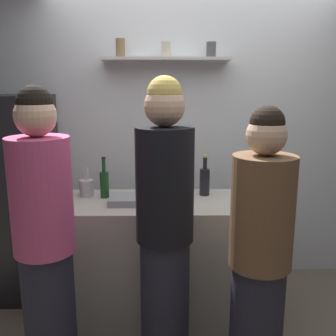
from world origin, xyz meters
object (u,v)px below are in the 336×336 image
person_blonde (165,230)px  person_pink_top (45,243)px  utensil_holder (87,188)px  water_bottle_plastic (257,178)px  refrigerator (17,198)px  wine_bottle_green_glass (104,183)px  person_brown_jacket (260,259)px  wine_bottle_dark_glass (205,180)px  baking_pan (133,200)px

person_blonde → person_pink_top: size_ratio=1.03×
utensil_holder → water_bottle_plastic: 1.34m
refrigerator → wine_bottle_green_glass: (0.76, -0.22, 0.18)m
utensil_holder → wine_bottle_green_glass: 0.16m
person_brown_jacket → wine_bottle_dark_glass: bearing=-139.5°
wine_bottle_dark_glass → person_blonde: person_blonde is taller
baking_pan → utensil_holder: 0.41m
refrigerator → person_brown_jacket: bearing=-32.3°
utensil_holder → person_blonde: size_ratio=0.13×
water_bottle_plastic → baking_pan: bearing=-164.3°
refrigerator → person_blonde: bearing=-36.4°
wine_bottle_dark_glass → person_pink_top: bearing=-139.9°
baking_pan → utensil_holder: size_ratio=1.50×
person_pink_top → wine_bottle_green_glass: bearing=-175.5°
baking_pan → person_pink_top: 0.78m
utensil_holder → person_pink_top: size_ratio=0.13×
wine_bottle_green_glass → person_pink_top: size_ratio=0.18×
wine_bottle_dark_glass → baking_pan: bearing=-159.9°
wine_bottle_green_glass → refrigerator: bearing=163.7°
baking_pan → wine_bottle_green_glass: size_ratio=1.09×
baking_pan → water_bottle_plastic: (0.97, 0.27, 0.09)m
water_bottle_plastic → person_pink_top: size_ratio=0.15×
wine_bottle_dark_glass → water_bottle_plastic: size_ratio=1.22×
person_pink_top → water_bottle_plastic: bearing=143.4°
water_bottle_plastic → person_pink_top: 1.69m
person_pink_top → person_blonde: bearing=119.7°
wine_bottle_dark_glass → person_pink_top: 1.30m
baking_pan → person_blonde: bearing=-66.6°
utensil_holder → person_brown_jacket: size_ratio=0.14×
utensil_holder → person_pink_top: bearing=-95.7°
wine_bottle_green_glass → person_pink_top: 0.82m
person_pink_top → person_brown_jacket: (1.20, -0.09, -0.06)m
refrigerator → baking_pan: refrigerator is taller
water_bottle_plastic → person_pink_top: bearing=-147.3°
person_pink_top → wine_bottle_dark_glass: bearing=150.8°
person_blonde → person_brown_jacket: 0.56m
baking_pan → utensil_holder: utensil_holder is taller
wine_bottle_dark_glass → person_pink_top: (-0.99, -0.83, -0.15)m
utensil_holder → person_pink_top: (-0.08, -0.82, -0.10)m
utensil_holder → person_brown_jacket: bearing=-39.1°
utensil_holder → wine_bottle_green_glass: (0.14, -0.04, 0.05)m
baking_pan → water_bottle_plastic: 1.01m
water_bottle_plastic → person_pink_top: person_pink_top is taller
refrigerator → wine_bottle_green_glass: bearing=-16.3°
refrigerator → wine_bottle_green_glass: 0.81m
person_pink_top → person_brown_jacket: size_ratio=1.06×
utensil_holder → baking_pan: bearing=-26.0°
utensil_holder → person_brown_jacket: 1.45m
wine_bottle_green_glass → water_bottle_plastic: bearing=6.3°
refrigerator → wine_bottle_dark_glass: (1.52, -0.17, 0.19)m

